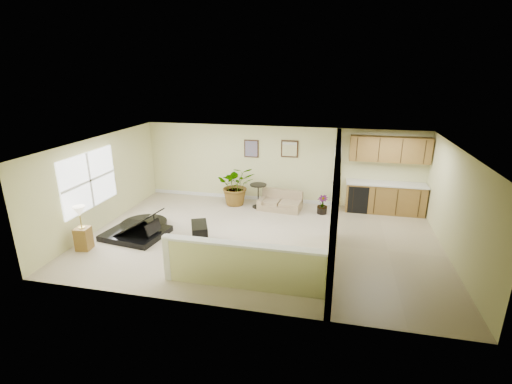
% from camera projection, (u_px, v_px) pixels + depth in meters
% --- Properties ---
extents(floor, '(9.00, 9.00, 0.00)m').
position_uv_depth(floor, '(261.00, 239.00, 9.64)').
color(floor, '#B5A38D').
rests_on(floor, ground).
extents(back_wall, '(9.00, 0.04, 2.50)m').
position_uv_depth(back_wall, '(280.00, 165.00, 12.03)').
color(back_wall, beige).
rests_on(back_wall, floor).
extents(front_wall, '(9.00, 0.04, 2.50)m').
position_uv_depth(front_wall, '(227.00, 247.00, 6.47)').
color(front_wall, beige).
rests_on(front_wall, floor).
extents(left_wall, '(0.04, 6.00, 2.50)m').
position_uv_depth(left_wall, '(101.00, 182.00, 10.17)').
color(left_wall, beige).
rests_on(left_wall, floor).
extents(right_wall, '(0.04, 6.00, 2.50)m').
position_uv_depth(right_wall, '(457.00, 207.00, 8.32)').
color(right_wall, beige).
rests_on(right_wall, floor).
extents(ceiling, '(9.00, 6.00, 0.04)m').
position_uv_depth(ceiling, '(262.00, 144.00, 8.85)').
color(ceiling, white).
rests_on(ceiling, back_wall).
extents(kitchen_vinyl, '(2.70, 6.00, 0.01)m').
position_uv_depth(kitchen_vinyl, '(388.00, 251.00, 8.99)').
color(kitchen_vinyl, '#9B8D69').
rests_on(kitchen_vinyl, floor).
extents(interior_partition, '(0.18, 5.99, 2.50)m').
position_uv_depth(interior_partition, '(335.00, 197.00, 9.12)').
color(interior_partition, beige).
rests_on(interior_partition, floor).
extents(pony_half_wall, '(3.42, 0.22, 1.00)m').
position_uv_depth(pony_half_wall, '(241.00, 265.00, 7.33)').
color(pony_half_wall, beige).
rests_on(pony_half_wall, floor).
extents(left_window, '(0.05, 2.15, 1.45)m').
position_uv_depth(left_window, '(89.00, 180.00, 9.64)').
color(left_window, white).
rests_on(left_window, left_wall).
extents(wall_art_left, '(0.48, 0.04, 0.58)m').
position_uv_depth(wall_art_left, '(251.00, 149.00, 12.04)').
color(wall_art_left, '#321F12').
rests_on(wall_art_left, back_wall).
extents(wall_mirror, '(0.55, 0.04, 0.55)m').
position_uv_depth(wall_mirror, '(290.00, 149.00, 11.77)').
color(wall_mirror, '#321F12').
rests_on(wall_mirror, back_wall).
extents(kitchen_cabinets, '(2.36, 0.65, 2.33)m').
position_uv_depth(kitchen_cabinets, '(382.00, 185.00, 11.24)').
color(kitchen_cabinets, olive).
rests_on(kitchen_cabinets, floor).
extents(piano, '(1.87, 1.92, 1.40)m').
position_uv_depth(piano, '(135.00, 213.00, 9.77)').
color(piano, black).
rests_on(piano, floor).
extents(piano_bench, '(0.65, 0.85, 0.51)m').
position_uv_depth(piano_bench, '(200.00, 233.00, 9.39)').
color(piano_bench, black).
rests_on(piano_bench, floor).
extents(loveseat, '(1.39, 0.88, 0.75)m').
position_uv_depth(loveseat, '(280.00, 200.00, 11.66)').
color(loveseat, '#957B5E').
rests_on(loveseat, floor).
extents(accent_table, '(0.53, 0.53, 0.77)m').
position_uv_depth(accent_table, '(258.00, 193.00, 11.72)').
color(accent_table, black).
rests_on(accent_table, floor).
extents(palm_plant, '(1.45, 1.35, 1.31)m').
position_uv_depth(palm_plant, '(236.00, 185.00, 11.94)').
color(palm_plant, black).
rests_on(palm_plant, floor).
extents(small_plant, '(0.42, 0.42, 0.58)m').
position_uv_depth(small_plant, '(322.00, 206.00, 11.28)').
color(small_plant, black).
rests_on(small_plant, floor).
extents(lamp_stand, '(0.37, 0.37, 1.12)m').
position_uv_depth(lamp_stand, '(82.00, 231.00, 8.96)').
color(lamp_stand, olive).
rests_on(lamp_stand, floor).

